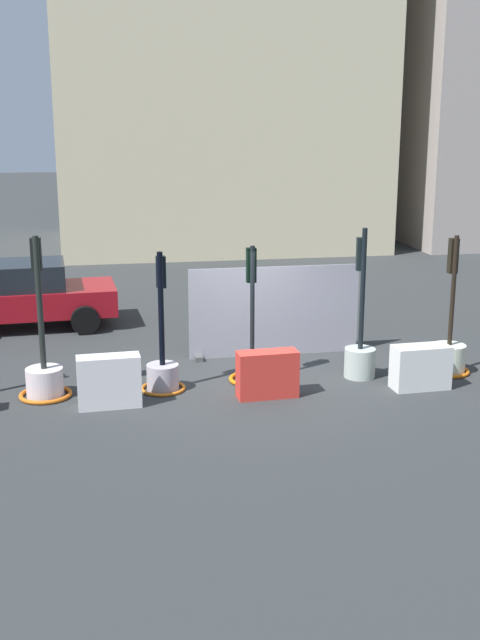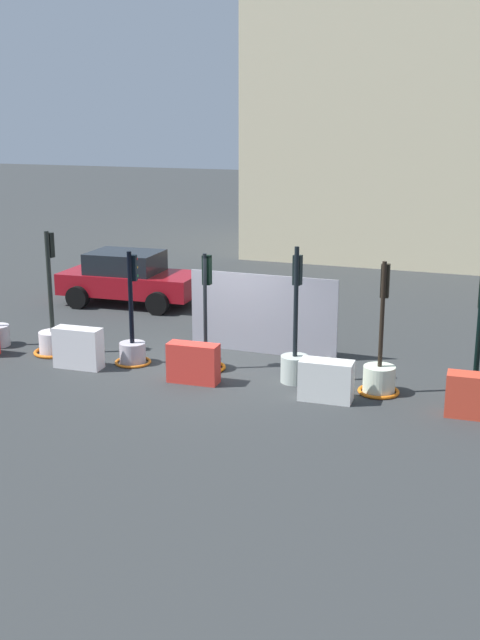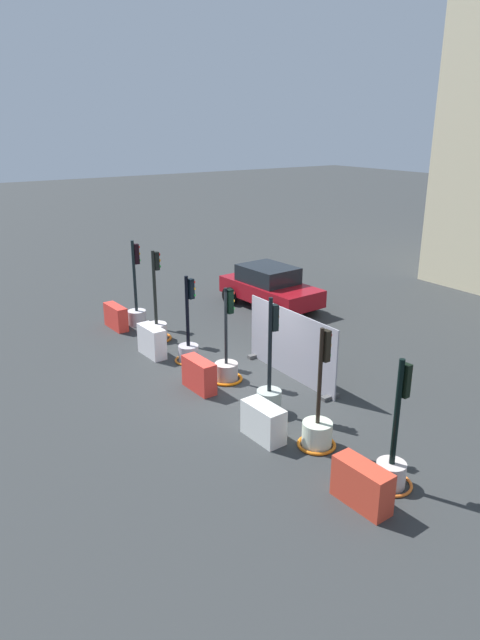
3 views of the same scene
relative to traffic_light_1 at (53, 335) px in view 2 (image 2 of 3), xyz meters
The scene contains 14 objects.
ground_plane 3.98m from the traffic_light_1, ahead, with size 120.00×120.00×0.00m, color #303334.
traffic_light_1 is the anchor object (origin of this frame).
traffic_light_2 2.12m from the traffic_light_1, ahead, with size 0.83×0.83×2.58m.
traffic_light_3 3.84m from the traffic_light_1, ahead, with size 0.89×0.89×2.61m.
traffic_light_4 5.93m from the traffic_light_1, ahead, with size 0.60×0.60×2.90m.
traffic_light_5 7.74m from the traffic_light_1, ahead, with size 0.85×0.85×2.72m.
traffic_light_6 9.59m from the traffic_light_1, ahead, with size 0.87×0.87×2.64m.
construction_barrier_1 1.35m from the traffic_light_1, 32.24° to the right, with size 1.10×0.46×0.92m.
construction_barrier_2 4.00m from the traffic_light_1, 10.29° to the right, with size 1.10×0.45×0.85m.
construction_barrier_3 6.87m from the traffic_light_1, ahead, with size 1.08×0.53×0.82m.
construction_barrier_4 9.71m from the traffic_light_1, ahead, with size 1.16×0.50×0.83m.
car_red_compact 5.12m from the traffic_light_1, 97.81° to the left, with size 4.17×2.41×1.57m.
building_main_facade 20.03m from the traffic_light_1, 71.77° to the left, with size 12.30×8.80×17.66m.
site_fence_panel 4.97m from the traffic_light_1, 20.98° to the left, with size 3.61×0.50×1.90m.
Camera 2 is at (6.38, -15.14, 5.50)m, focal length 43.57 mm.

